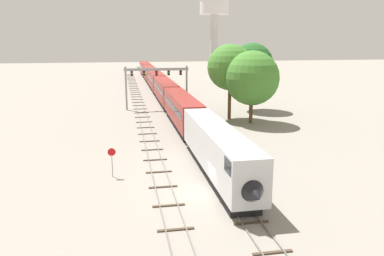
% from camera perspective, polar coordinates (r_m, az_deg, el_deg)
% --- Properties ---
extents(ground_plane, '(400.00, 400.00, 0.00)m').
position_cam_1_polar(ground_plane, '(33.27, 2.12, -9.77)').
color(ground_plane, gray).
extents(track_main, '(2.60, 200.00, 0.16)m').
position_cam_1_polar(track_main, '(91.23, -4.92, 4.97)').
color(track_main, slate).
rests_on(track_main, ground).
extents(track_near, '(2.60, 160.00, 0.16)m').
position_cam_1_polar(track_near, '(71.14, -7.72, 2.59)').
color(track_near, slate).
rests_on(track_near, ground).
extents(passenger_train, '(3.04, 129.51, 4.80)m').
position_cam_1_polar(passenger_train, '(89.45, -4.86, 6.45)').
color(passenger_train, silver).
rests_on(passenger_train, ground).
extents(signal_gantry, '(12.10, 0.49, 8.13)m').
position_cam_1_polar(signal_gantry, '(72.27, -5.34, 7.55)').
color(signal_gantry, '#999BA0').
rests_on(signal_gantry, ground).
extents(water_tower, '(9.63, 9.63, 26.40)m').
position_cam_1_polar(water_tower, '(128.61, 3.38, 16.58)').
color(water_tower, beige).
rests_on(water_tower, ground).
extents(stop_sign, '(0.76, 0.08, 2.88)m').
position_cam_1_polar(stop_sign, '(37.19, -11.95, -4.48)').
color(stop_sign, gray).
rests_on(stop_sign, ground).
extents(trackside_tree_left, '(7.73, 7.73, 12.43)m').
position_cam_1_polar(trackside_tree_left, '(71.50, 9.01, 9.45)').
color(trackside_tree_left, brown).
rests_on(trackside_tree_left, ground).
extents(trackside_tree_mid, '(8.47, 8.47, 11.37)m').
position_cam_1_polar(trackside_tree_mid, '(60.04, 9.02, 7.41)').
color(trackside_tree_mid, brown).
rests_on(trackside_tree_mid, ground).
extents(trackside_tree_right, '(7.46, 7.46, 12.32)m').
position_cam_1_polar(trackside_tree_right, '(62.56, 5.77, 9.05)').
color(trackside_tree_right, brown).
rests_on(trackside_tree_right, ground).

